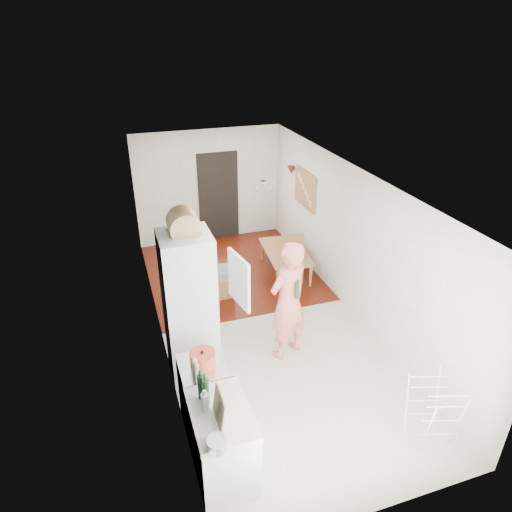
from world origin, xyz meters
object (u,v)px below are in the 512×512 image
person (288,291)px  stool (224,286)px  dining_chair (294,259)px  drying_rack (432,413)px  dining_table (286,263)px

person → stool: bearing=-99.0°
dining_chair → drying_rack: bearing=-66.8°
person → stool: person is taller
drying_rack → person: bearing=133.1°
dining_chair → stool: (-1.43, -0.16, -0.24)m
dining_table → stool: size_ratio=2.87×
person → stool: 2.11m
stool → drying_rack: bearing=-69.3°
dining_chair → drying_rack: dining_chair is taller
stool → dining_chair: bearing=6.3°
stool → drying_rack: (1.48, -3.91, 0.23)m
person → stool: (-0.48, 1.86, -0.89)m
person → dining_chair: 2.32m
dining_chair → dining_table: bearing=119.1°
stool → dining_table: bearing=17.7°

